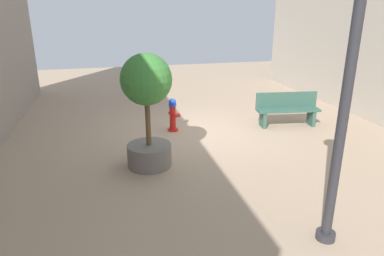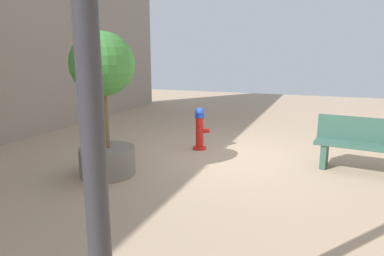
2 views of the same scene
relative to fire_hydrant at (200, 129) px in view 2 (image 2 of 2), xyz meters
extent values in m
plane|color=tan|center=(-0.77, 0.32, -0.46)|extent=(23.40, 23.40, 0.00)
cylinder|color=red|center=(0.01, 0.00, -0.43)|extent=(0.29, 0.29, 0.05)
cylinder|color=red|center=(0.01, 0.00, -0.08)|extent=(0.17, 0.17, 0.65)
cylinder|color=blue|center=(0.01, 0.00, 0.27)|extent=(0.21, 0.21, 0.06)
sphere|color=blue|center=(0.01, 0.00, 0.36)|extent=(0.20, 0.20, 0.20)
cylinder|color=red|center=(0.04, -0.12, 0.00)|extent=(0.11, 0.15, 0.08)
cylinder|color=red|center=(-0.03, 0.13, 0.00)|extent=(0.11, 0.15, 0.08)
cylinder|color=red|center=(-0.14, -0.04, -0.04)|extent=(0.16, 0.13, 0.10)
cube|color=#33594C|center=(-2.54, 0.32, -0.23)|extent=(0.15, 0.41, 0.45)
cube|color=#33594C|center=(-3.25, 0.42, 0.02)|extent=(1.83, 0.67, 0.06)
cube|color=#33594C|center=(-3.28, 0.23, 0.27)|extent=(1.78, 0.30, 0.44)
cylinder|color=slate|center=(0.93, 2.10, -0.22)|extent=(0.94, 0.94, 0.48)
cylinder|color=brown|center=(0.93, 2.10, 0.57)|extent=(0.11, 0.11, 1.08)
sphere|color=#3D8438|center=(0.93, 2.10, 1.42)|extent=(1.05, 1.05, 1.05)
cylinder|color=#2D2D33|center=(-1.25, 5.27, 1.45)|extent=(0.14, 0.14, 3.57)
camera|label=1|loc=(1.72, 9.00, 2.79)|focal=32.67mm
camera|label=2|loc=(-2.45, 6.80, 1.57)|focal=31.95mm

